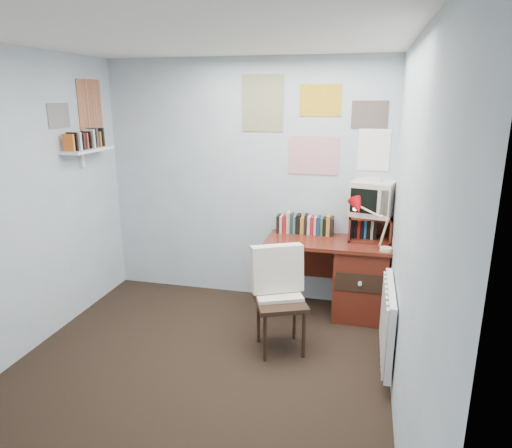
{
  "coord_description": "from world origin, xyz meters",
  "views": [
    {
      "loc": [
        1.21,
        -2.81,
        2.12
      ],
      "look_at": [
        0.29,
        0.98,
        1.02
      ],
      "focal_mm": 32.0,
      "sensor_mm": 36.0,
      "label": 1
    }
  ],
  "objects": [
    {
      "name": "ground",
      "position": [
        0.0,
        0.0,
        0.0
      ],
      "size": [
        3.5,
        3.5,
        0.0
      ],
      "primitive_type": "plane",
      "color": "black",
      "rests_on": "ground"
    },
    {
      "name": "book_row",
      "position": [
        0.66,
        1.66,
        0.87
      ],
      "size": [
        0.6,
        0.14,
        0.22
      ],
      "primitive_type": "cube",
      "color": "maroon",
      "rests_on": "desk"
    },
    {
      "name": "posters_back",
      "position": [
        0.7,
        1.74,
        1.85
      ],
      "size": [
        1.2,
        0.01,
        0.9
      ],
      "primitive_type": "cube",
      "color": "white",
      "rests_on": "back_wall"
    },
    {
      "name": "desk_chair",
      "position": [
        0.59,
        0.66,
        0.43
      ],
      "size": [
        0.58,
        0.57,
        0.87
      ],
      "primitive_type": "cube",
      "rotation": [
        0.0,
        0.0,
        0.4
      ],
      "color": "black",
      "rests_on": "ground"
    },
    {
      "name": "posters_left",
      "position": [
        -1.49,
        1.1,
        2.0
      ],
      "size": [
        0.01,
        0.7,
        0.6
      ],
      "primitive_type": "cube",
      "color": "white",
      "rests_on": "left_wall"
    },
    {
      "name": "radiator",
      "position": [
        1.46,
        0.55,
        0.42
      ],
      "size": [
        0.09,
        0.8,
        0.6
      ],
      "primitive_type": "cube",
      "color": "white",
      "rests_on": "right_wall"
    },
    {
      "name": "right_wall",
      "position": [
        1.5,
        0.0,
        1.25
      ],
      "size": [
        0.02,
        3.5,
        2.5
      ],
      "primitive_type": "cube",
      "color": "silver",
      "rests_on": "ground"
    },
    {
      "name": "desk",
      "position": [
        1.17,
        1.48,
        0.41
      ],
      "size": [
        1.2,
        0.55,
        0.76
      ],
      "color": "maroon",
      "rests_on": "ground"
    },
    {
      "name": "back_wall",
      "position": [
        0.0,
        1.75,
        1.25
      ],
      "size": [
        3.0,
        0.02,
        2.5
      ],
      "primitive_type": "cube",
      "color": "silver",
      "rests_on": "ground"
    },
    {
      "name": "ceiling",
      "position": [
        0.0,
        0.0,
        2.5
      ],
      "size": [
        3.0,
        3.5,
        0.02
      ],
      "primitive_type": "cube",
      "color": "white",
      "rests_on": "back_wall"
    },
    {
      "name": "wall_shelf",
      "position": [
        -1.4,
        1.1,
        1.62
      ],
      "size": [
        0.2,
        0.62,
        0.24
      ],
      "primitive_type": "cube",
      "color": "white",
      "rests_on": "left_wall"
    },
    {
      "name": "tv_riser",
      "position": [
        1.29,
        1.59,
        0.89
      ],
      "size": [
        0.4,
        0.3,
        0.25
      ],
      "primitive_type": "cube",
      "color": "maroon",
      "rests_on": "desk"
    },
    {
      "name": "crt_tv",
      "position": [
        1.3,
        1.61,
        1.19
      ],
      "size": [
        0.45,
        0.43,
        0.36
      ],
      "primitive_type": "cube",
      "rotation": [
        0.0,
        0.0,
        -0.24
      ],
      "color": "beige",
      "rests_on": "tv_riser"
    },
    {
      "name": "desk_lamp",
      "position": [
        1.44,
        1.29,
        0.96
      ],
      "size": [
        0.31,
        0.27,
        0.41
      ],
      "primitive_type": "cube",
      "rotation": [
        0.0,
        0.0,
        -0.11
      ],
      "color": "red",
      "rests_on": "desk"
    }
  ]
}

